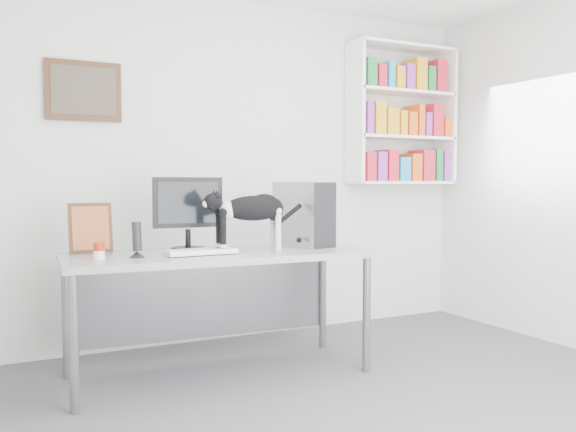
{
  "coord_description": "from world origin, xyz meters",
  "views": [
    {
      "loc": [
        -1.98,
        -2.56,
        1.26
      ],
      "look_at": [
        0.1,
        1.53,
        1.0
      ],
      "focal_mm": 38.0,
      "sensor_mm": 36.0,
      "label": 1
    }
  ],
  "objects": [
    {
      "name": "room",
      "position": [
        0.0,
        0.0,
        1.35
      ],
      "size": [
        4.01,
        4.01,
        2.7
      ],
      "color": "#4F5054",
      "rests_on": "ground"
    },
    {
      "name": "bookshelf",
      "position": [
        1.4,
        1.85,
        1.85
      ],
      "size": [
        1.03,
        0.28,
        1.24
      ],
      "primitive_type": "cube",
      "color": "white",
      "rests_on": "room"
    },
    {
      "name": "wall_art",
      "position": [
        -1.3,
        1.97,
        1.9
      ],
      "size": [
        0.52,
        0.04,
        0.42
      ],
      "primitive_type": "cube",
      "color": "#4D2B19",
      "rests_on": "room"
    },
    {
      "name": "desk",
      "position": [
        -0.61,
        1.13,
        0.4
      ],
      "size": [
        1.98,
        0.87,
        0.81
      ],
      "primitive_type": "cube",
      "rotation": [
        0.0,
        0.0,
        -0.06
      ],
      "color": "gray",
      "rests_on": "room"
    },
    {
      "name": "monitor",
      "position": [
        -0.75,
        1.31,
        1.05
      ],
      "size": [
        0.47,
        0.25,
        0.49
      ],
      "primitive_type": "cube",
      "rotation": [
        0.0,
        0.0,
        -0.06
      ],
      "color": "black",
      "rests_on": "desk"
    },
    {
      "name": "keyboard",
      "position": [
        -0.76,
        1.04,
        0.82
      ],
      "size": [
        0.45,
        0.18,
        0.03
      ],
      "primitive_type": "cube",
      "rotation": [
        0.0,
        0.0,
        0.03
      ],
      "color": "white",
      "rests_on": "desk"
    },
    {
      "name": "pc_tower",
      "position": [
        0.04,
        1.17,
        1.03
      ],
      "size": [
        0.29,
        0.48,
        0.45
      ],
      "primitive_type": "cube",
      "rotation": [
        0.0,
        0.0,
        0.2
      ],
      "color": "#ACACB0",
      "rests_on": "desk"
    },
    {
      "name": "speaker",
      "position": [
        -1.14,
        1.07,
        0.92
      ],
      "size": [
        0.1,
        0.1,
        0.22
      ],
      "primitive_type": "cylinder",
      "rotation": [
        0.0,
        0.0,
        0.0
      ],
      "color": "black",
      "rests_on": "desk"
    },
    {
      "name": "leaning_print",
      "position": [
        -1.35,
        1.44,
        0.97
      ],
      "size": [
        0.27,
        0.12,
        0.33
      ],
      "primitive_type": "cube",
      "rotation": [
        0.0,
        0.0,
        -0.03
      ],
      "color": "#4D2B19",
      "rests_on": "desk"
    },
    {
      "name": "soup_can",
      "position": [
        -1.36,
        1.09,
        0.86
      ],
      "size": [
        0.08,
        0.08,
        0.1
      ],
      "primitive_type": "cylinder",
      "rotation": [
        0.0,
        0.0,
        -0.22
      ],
      "color": "#9D230D",
      "rests_on": "desk"
    },
    {
      "name": "cat",
      "position": [
        -0.42,
        1.02,
        1.0
      ],
      "size": [
        0.62,
        0.17,
        0.38
      ],
      "primitive_type": null,
      "rotation": [
        0.0,
        0.0,
        -0.0
      ],
      "color": "black",
      "rests_on": "desk"
    }
  ]
}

